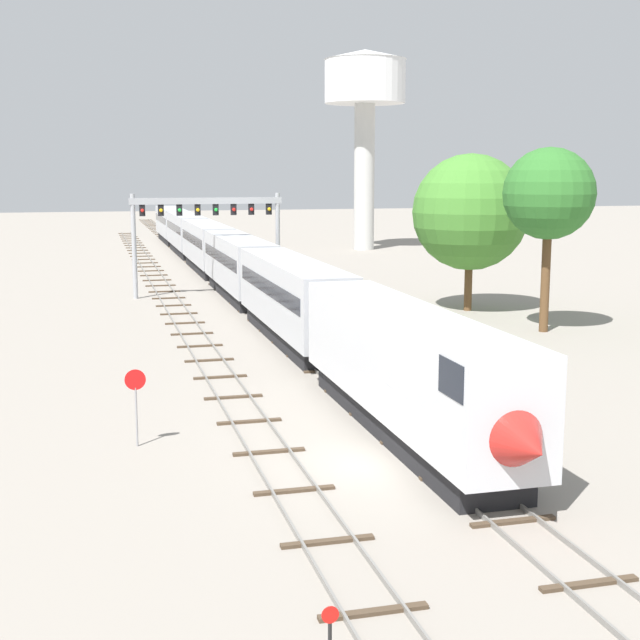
# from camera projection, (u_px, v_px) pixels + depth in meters

# --- Properties ---
(ground_plane) EXTENTS (400.00, 400.00, 0.00)m
(ground_plane) POSITION_uv_depth(u_px,v_px,m) (380.00, 463.00, 30.48)
(ground_plane) COLOR gray
(track_main) EXTENTS (2.60, 200.00, 0.16)m
(track_main) POSITION_uv_depth(u_px,v_px,m) (208.00, 271.00, 88.21)
(track_main) COLOR slate
(track_main) RESTS_ON ground
(track_near) EXTENTS (2.60, 160.00, 0.16)m
(track_near) POSITION_uv_depth(u_px,v_px,m) (171.00, 301.00, 67.75)
(track_near) COLOR slate
(track_near) RESTS_ON ground
(passenger_train) EXTENTS (3.04, 115.63, 4.80)m
(passenger_train) POSITION_uv_depth(u_px,v_px,m) (220.00, 253.00, 79.60)
(passenger_train) COLOR silver
(passenger_train) RESTS_ON ground
(signal_gantry) EXTENTS (12.10, 0.49, 8.22)m
(signal_gantry) POSITION_uv_depth(u_px,v_px,m) (207.00, 220.00, 70.20)
(signal_gantry) COLOR #999BA0
(signal_gantry) RESTS_ON ground
(water_tower) EXTENTS (10.30, 10.30, 24.84)m
(water_tower) POSITION_uv_depth(u_px,v_px,m) (365.00, 92.00, 110.34)
(water_tower) COLOR beige
(water_tower) RESTS_ON ground
(stop_sign) EXTENTS (0.76, 0.08, 2.88)m
(stop_sign) POSITION_uv_depth(u_px,v_px,m) (136.00, 397.00, 32.00)
(stop_sign) COLOR gray
(stop_sign) RESTS_ON ground
(trackside_tree_left) EXTENTS (5.64, 5.64, 11.40)m
(trackside_tree_left) POSITION_uv_depth(u_px,v_px,m) (549.00, 195.00, 54.01)
(trackside_tree_left) COLOR brown
(trackside_tree_left) RESTS_ON ground
(trackside_tree_mid) EXTENTS (8.25, 8.25, 11.19)m
(trackside_tree_mid) POSITION_uv_depth(u_px,v_px,m) (470.00, 212.00, 62.64)
(trackside_tree_mid) COLOR brown
(trackside_tree_mid) RESTS_ON ground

